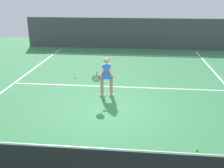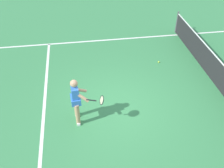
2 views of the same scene
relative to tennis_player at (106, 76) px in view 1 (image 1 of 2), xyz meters
The scene contains 8 objects.
ground_plane 1.57m from the tennis_player, 106.34° to the left, with size 27.92×27.92×0.00m, color #38844C.
court_back_wall 9.18m from the tennis_player, 92.33° to the right, with size 14.34×0.24×2.11m, color #47474C.
baseline_marking 7.03m from the tennis_player, 93.06° to the right, with size 10.34×0.10×0.01m, color white.
service_line_marking 1.44m from the tennis_player, 108.54° to the right, with size 9.34×0.10×0.01m, color white.
court_net 5.09m from the tennis_player, 94.21° to the left, with size 10.02×0.08×1.07m.
tennis_player is the anchor object (origin of this frame).
tennis_ball_near 2.86m from the tennis_player, 50.35° to the right, with size 0.07×0.07×0.07m, color #D1E533.
tennis_ball_mid 4.50m from the tennis_player, 129.04° to the left, with size 0.07×0.07×0.07m, color #D1E533.
Camera 1 is at (-0.83, 8.25, 3.94)m, focal length 42.46 mm.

